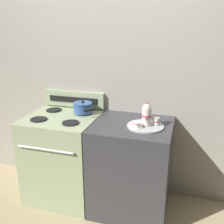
{
  "coord_description": "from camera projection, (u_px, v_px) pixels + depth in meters",
  "views": [
    {
      "loc": [
        0.83,
        -2.26,
        1.82
      ],
      "look_at": [
        0.14,
        0.06,
        1.0
      ],
      "focal_mm": 42.0,
      "sensor_mm": 36.0,
      "label": 1
    }
  ],
  "objects": [
    {
      "name": "control_panel",
      "position": [
        74.0,
        99.0,
        2.92
      ],
      "size": [
        0.7,
        0.05,
        0.18
      ],
      "color": "#9EAD84",
      "rests_on": "stove"
    },
    {
      "name": "wall_back",
      "position": [
        108.0,
        93.0,
        2.84
      ],
      "size": [
        6.0,
        0.05,
        2.2
      ],
      "color": "#9E998E",
      "rests_on": "ground"
    },
    {
      "name": "teacup_left",
      "position": [
        147.0,
        119.0,
        2.49
      ],
      "size": [
        0.1,
        0.1,
        0.05
      ],
      "color": "white",
      "rests_on": "serving_tray"
    },
    {
      "name": "teapot",
      "position": [
        147.0,
        115.0,
        2.36
      ],
      "size": [
        0.09,
        0.14,
        0.23
      ],
      "color": "white",
      "rests_on": "serving_tray"
    },
    {
      "name": "stove",
      "position": [
        64.0,
        157.0,
        2.81
      ],
      "size": [
        0.72,
        0.71,
        0.93
      ],
      "color": "#9EAD84",
      "rests_on": "ground"
    },
    {
      "name": "creamer_jug",
      "position": [
        156.0,
        121.0,
        2.39
      ],
      "size": [
        0.06,
        0.06,
        0.08
      ],
      "color": "white",
      "rests_on": "serving_tray"
    },
    {
      "name": "ground_plane",
      "position": [
        98.0,
        199.0,
        2.86
      ],
      "size": [
        6.0,
        6.0,
        0.0
      ],
      "primitive_type": "plane",
      "color": "tan"
    },
    {
      "name": "saucepan",
      "position": [
        83.0,
        108.0,
        2.74
      ],
      "size": [
        0.26,
        0.26,
        0.13
      ],
      "color": "#335193",
      "rests_on": "stove"
    },
    {
      "name": "side_counter",
      "position": [
        132.0,
        167.0,
        2.62
      ],
      "size": [
        0.75,
        0.68,
        0.92
      ],
      "color": "#38383D",
      "rests_on": "ground"
    },
    {
      "name": "teacup_right",
      "position": [
        137.0,
        125.0,
        2.34
      ],
      "size": [
        0.1,
        0.1,
        0.05
      ],
      "color": "white",
      "rests_on": "serving_tray"
    },
    {
      "name": "serving_tray",
      "position": [
        145.0,
        126.0,
        2.4
      ],
      "size": [
        0.34,
        0.34,
        0.01
      ],
      "color": "#B2B2B7",
      "rests_on": "side_counter"
    }
  ]
}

